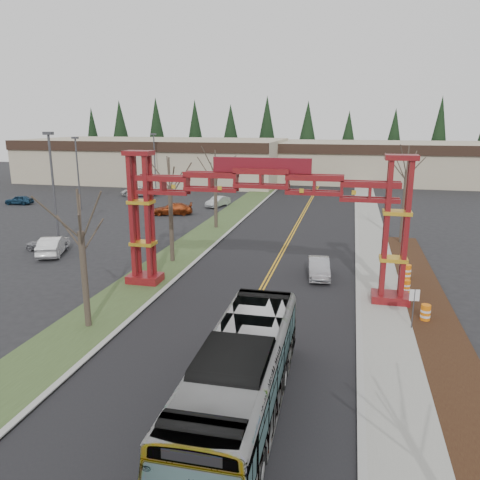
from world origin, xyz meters
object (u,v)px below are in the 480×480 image
(parked_car_near_a, at_px, (46,244))
(parked_car_mid_b, at_px, (19,200))
(parked_car_far_a, at_px, (218,201))
(barrel_mid, at_px, (406,287))
(gateway_arch, at_px, (261,201))
(transit_bus, at_px, (241,379))
(bare_tree_median_far, at_px, (215,173))
(silver_sedan, at_px, (319,268))
(light_pole_near, at_px, (53,180))
(bare_tree_median_mid, at_px, (170,187))
(light_pole_far, at_px, (155,158))
(bare_tree_median_near, at_px, (81,232))
(parked_car_far_b, at_px, (139,191))
(parked_car_mid_a, at_px, (172,209))
(barrel_south, at_px, (425,313))
(retail_building_east, at_px, (378,162))
(bare_tree_right_far, at_px, (407,172))
(light_pole_mid, at_px, (78,168))
(barrel_north, at_px, (406,273))
(street_sign, at_px, (414,301))
(parked_car_near_b, at_px, (53,245))
(retail_building_west, at_px, (157,160))

(parked_car_near_a, xyz_separation_m, parked_car_mid_b, (-17.71, 19.28, -0.01))
(parked_car_far_a, bearing_deg, parked_car_mid_b, -152.44)
(barrel_mid, bearing_deg, gateway_arch, -168.36)
(transit_bus, height_order, bare_tree_median_far, bare_tree_median_far)
(silver_sedan, relative_size, light_pole_near, 0.41)
(silver_sedan, height_order, bare_tree_median_mid, bare_tree_median_mid)
(bare_tree_median_mid, height_order, light_pole_far, light_pole_far)
(bare_tree_median_near, bearing_deg, parked_car_far_b, 111.76)
(parked_car_mid_a, distance_m, barrel_south, 35.41)
(retail_building_east, distance_m, parked_car_near_a, 63.70)
(parked_car_near_a, bearing_deg, bare_tree_median_far, 143.48)
(parked_car_near_a, relative_size, parked_car_far_a, 0.90)
(gateway_arch, relative_size, bare_tree_right_far, 2.09)
(parked_car_far_b, distance_m, light_pole_mid, 13.01)
(parked_car_far_b, xyz_separation_m, barrel_south, (34.70, -37.78, -0.24))
(gateway_arch, relative_size, retail_building_east, 0.48)
(gateway_arch, height_order, parked_car_near_a, gateway_arch)
(light_pole_mid, height_order, barrel_mid, light_pole_mid)
(parked_car_near_a, bearing_deg, barrel_north, 96.11)
(parked_car_mid_a, bearing_deg, bare_tree_median_near, -4.21)
(transit_bus, distance_m, street_sign, 11.77)
(light_pole_mid, bearing_deg, parked_car_far_b, 79.48)
(bare_tree_median_far, xyz_separation_m, barrel_north, (17.40, -12.71, -5.06))
(transit_bus, xyz_separation_m, light_pole_near, (-22.17, 21.60, 4.04))
(silver_sedan, relative_size, parked_car_mid_a, 0.87)
(street_sign, bearing_deg, barrel_north, 86.13)
(parked_car_mid_a, distance_m, parked_car_far_b, 15.93)
(bare_tree_median_far, bearing_deg, barrel_mid, -42.19)
(bare_tree_median_near, bearing_deg, bare_tree_median_far, 90.00)
(transit_bus, distance_m, bare_tree_median_far, 32.28)
(silver_sedan, bearing_deg, barrel_mid, -27.35)
(parked_car_far_a, bearing_deg, retail_building_east, 74.53)
(light_pole_far, bearing_deg, bare_tree_median_mid, -64.94)
(transit_bus, bearing_deg, bare_tree_median_near, 148.25)
(bare_tree_median_near, relative_size, barrel_mid, 8.01)
(gateway_arch, xyz_separation_m, parked_car_far_b, (-25.01, 35.40, -5.25))
(parked_car_near_b, relative_size, street_sign, 2.06)
(parked_car_mid_b, bearing_deg, light_pole_mid, 75.27)
(bare_tree_right_far, bearing_deg, barrel_mid, -93.85)
(retail_building_west, distance_m, parked_car_mid_a, 34.53)
(gateway_arch, distance_m, light_pole_near, 22.07)
(gateway_arch, height_order, parked_car_far_a, gateway_arch)
(barrel_south, bearing_deg, barrel_mid, 97.73)
(barrel_north, bearing_deg, bare_tree_median_near, -145.66)
(parked_car_near_b, xyz_separation_m, light_pole_near, (-2.04, 3.72, 4.92))
(bare_tree_median_far, bearing_deg, parked_car_far_a, 104.99)
(parked_car_near_b, distance_m, light_pole_near, 6.50)
(parked_car_near_a, relative_size, light_pole_mid, 0.41)
(silver_sedan, relative_size, light_pole_far, 0.46)
(parked_car_near_b, xyz_separation_m, parked_car_mid_b, (-18.94, 20.13, -0.16))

